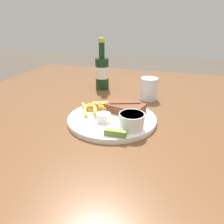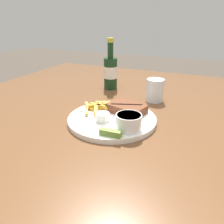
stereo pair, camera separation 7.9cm
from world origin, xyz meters
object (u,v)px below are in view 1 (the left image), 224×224
object	(u,v)px
dinner_plate	(112,119)
steak_portion	(125,108)
pickle_spear	(115,133)
beer_bottle	(102,72)
fork_utensil	(91,113)
dipping_sauce_cup	(104,117)
coleslaw_cup	(132,120)
drinking_glass	(149,89)

from	to	relation	value
dinner_plate	steak_portion	size ratio (longest dim) A/B	2.05
pickle_spear	beer_bottle	world-z (taller)	beer_bottle
steak_portion	fork_utensil	distance (m)	0.13
dipping_sauce_cup	steak_portion	bearing A→B (deg)	64.13
steak_portion	beer_bottle	distance (m)	0.37
dipping_sauce_cup	beer_bottle	bearing A→B (deg)	110.16
steak_portion	beer_bottle	bearing A→B (deg)	123.58
dinner_plate	pickle_spear	xyz separation A→B (m)	(0.05, -0.13, 0.02)
dipping_sauce_cup	fork_utensil	size ratio (longest dim) A/B	0.37
coleslaw_cup	pickle_spear	size ratio (longest dim) A/B	1.22
dipping_sauce_cup	pickle_spear	xyz separation A→B (m)	(0.07, -0.08, -0.01)
dipping_sauce_cup	pickle_spear	distance (m)	0.11
pickle_spear	coleslaw_cup	bearing A→B (deg)	58.67
dipping_sauce_cup	drinking_glass	world-z (taller)	drinking_glass
coleslaw_cup	beer_bottle	distance (m)	0.51
pickle_spear	fork_utensil	distance (m)	0.19
dinner_plate	dipping_sauce_cup	xyz separation A→B (m)	(-0.02, -0.04, 0.03)
dinner_plate	pickle_spear	distance (m)	0.14
pickle_spear	beer_bottle	xyz separation A→B (m)	(-0.22, 0.49, 0.06)
fork_utensil	beer_bottle	xyz separation A→B (m)	(-0.08, 0.36, 0.07)
dinner_plate	beer_bottle	size ratio (longest dim) A/B	1.25
steak_portion	drinking_glass	world-z (taller)	drinking_glass
fork_utensil	beer_bottle	world-z (taller)	beer_bottle
dinner_plate	steak_portion	world-z (taller)	steak_portion
beer_bottle	drinking_glass	size ratio (longest dim) A/B	2.55
dipping_sauce_cup	dinner_plate	bearing A→B (deg)	67.41
steak_portion	pickle_spear	world-z (taller)	steak_portion
dinner_plate	fork_utensil	bearing A→B (deg)	177.79
steak_portion	dipping_sauce_cup	distance (m)	0.12
coleslaw_cup	drinking_glass	xyz separation A→B (m)	(0.00, 0.34, 0.00)
dinner_plate	beer_bottle	world-z (taller)	beer_bottle
drinking_glass	steak_portion	bearing A→B (deg)	-105.49
coleslaw_cup	dipping_sauce_cup	world-z (taller)	coleslaw_cup
dinner_plate	steak_portion	bearing A→B (deg)	62.01
beer_bottle	drinking_glass	distance (m)	0.28
dipping_sauce_cup	fork_utensil	world-z (taller)	dipping_sauce_cup
fork_utensil	drinking_glass	xyz separation A→B (m)	(0.18, 0.27, 0.03)
coleslaw_cup	fork_utensil	size ratio (longest dim) A/B	0.63
steak_portion	beer_bottle	size ratio (longest dim) A/B	0.61
pickle_spear	drinking_glass	bearing A→B (deg)	84.03
steak_portion	coleslaw_cup	distance (m)	0.14
fork_utensil	coleslaw_cup	bearing A→B (deg)	-19.54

